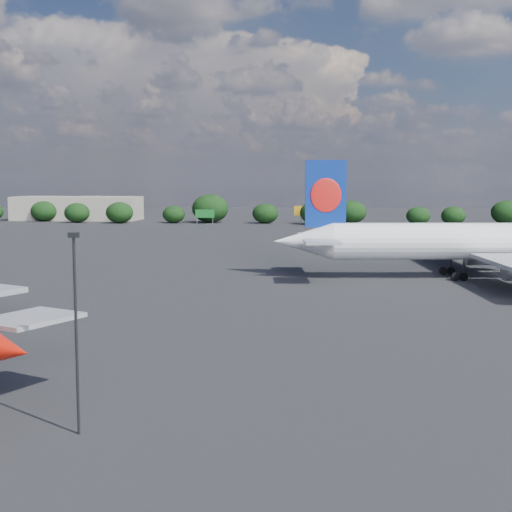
# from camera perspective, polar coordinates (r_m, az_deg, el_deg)

# --- Properties ---
(ground) EXTENTS (500.00, 500.00, 0.00)m
(ground) POSITION_cam_1_polar(r_m,az_deg,el_deg) (106.29, -5.77, -1.41)
(ground) COLOR black
(ground) RESTS_ON ground
(china_southern_airliner) EXTENTS (50.96, 48.54, 16.62)m
(china_southern_airliner) POSITION_cam_1_polar(r_m,az_deg,el_deg) (104.77, 16.02, 1.06)
(china_southern_airliner) COLOR white
(china_southern_airliner) RESTS_ON ground
(apron_lamp_post) EXTENTS (0.55, 0.30, 11.16)m
(apron_lamp_post) POSITION_cam_1_polar(r_m,az_deg,el_deg) (40.00, -14.21, -5.21)
(apron_lamp_post) COLOR black
(apron_lamp_post) RESTS_ON ground
(terminal_building) EXTENTS (42.00, 16.00, 8.00)m
(terminal_building) POSITION_cam_1_polar(r_m,az_deg,el_deg) (250.83, -14.10, 3.72)
(terminal_building) COLOR gray
(terminal_building) RESTS_ON ground
(highway_sign) EXTENTS (6.00, 0.30, 4.50)m
(highway_sign) POSITION_cam_1_polar(r_m,az_deg,el_deg) (222.93, -4.12, 3.38)
(highway_sign) COLOR #136322
(highway_sign) RESTS_ON ground
(billboard_yellow) EXTENTS (5.00, 0.30, 5.50)m
(billboard_yellow) POSITION_cam_1_polar(r_m,az_deg,el_deg) (225.49, 3.69, 3.61)
(billboard_yellow) COLOR gold
(billboard_yellow) RESTS_ON ground
(horizon_treeline) EXTENTS (206.46, 15.48, 9.11)m
(horizon_treeline) POSITION_cam_1_polar(r_m,az_deg,el_deg) (224.43, 3.57, 3.52)
(horizon_treeline) COLOR black
(horizon_treeline) RESTS_ON ground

